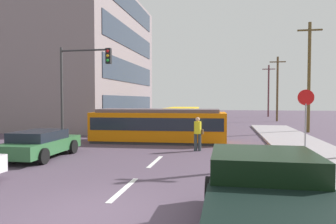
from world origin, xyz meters
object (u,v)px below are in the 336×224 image
Objects in this scene: pedestrian_crossing at (198,132)px; pickup_truck_parked at (267,200)px; utility_pole_mid at (309,75)px; stop_sign at (306,107)px; utility_pole_far at (277,88)px; city_bus at (182,116)px; parked_sedan_far at (113,125)px; parked_sedan_mid at (40,144)px; utility_pole_distant at (269,90)px; traffic_light_mast at (80,77)px; streetcar_tram at (159,125)px; parked_sedan_furthest at (138,120)px.

pedestrian_crossing reaches higher than pickup_truck_parked.
utility_pole_mid reaches higher than pickup_truck_parked.
stop_sign is 22.48m from utility_pole_far.
city_bus is 1.18× the size of pickup_truck_parked.
utility_pole_mid is (14.52, 3.56, 3.78)m from parked_sedan_far.
utility_pole_distant reaches higher than parked_sedan_mid.
pickup_truck_parked is at bearing -50.90° from traffic_light_mast.
utility_pole_mid reaches higher than parked_sedan_far.
streetcar_tram is at bearing 132.98° from pedestrian_crossing.
city_bus reaches higher than parked_sedan_far.
city_bus is at bearing -116.19° from utility_pole_distant.
parked_sedan_far is (-0.31, 9.81, 0.00)m from parked_sedan_mid.
pickup_truck_parked is 1.74× the size of stop_sign.
stop_sign is (11.80, -11.98, 1.57)m from parked_sedan_furthest.
utility_pole_distant is (14.17, 35.87, 3.38)m from parked_sedan_mid.
parked_sedan_mid is 0.93× the size of parked_sedan_furthest.
pickup_truck_parked is 24.04m from parked_sedan_furthest.
city_bus is 10.85m from utility_pole_mid.
pickup_truck_parked is 0.59× the size of utility_pole_mid.
parked_sedan_mid is at bearing -88.18° from parked_sedan_far.
streetcar_tram is at bearing -108.71° from utility_pole_distant.
parked_sedan_far is (-4.31, 3.96, -0.40)m from streetcar_tram.
utility_pole_mid is at bearing 33.57° from traffic_light_mast.
stop_sign reaches higher than parked_sedan_furthest.
parked_sedan_furthest is at bearing -143.56° from utility_pole_far.
parked_sedan_far is 0.79× the size of traffic_light_mast.
parked_sedan_far is (-4.40, -5.58, -0.43)m from city_bus.
utility_pole_distant is at bearing 88.29° from utility_pole_far.
traffic_light_mast is (0.28, -5.89, 3.18)m from parked_sedan_far.
parked_sedan_mid is at bearing -89.65° from parked_sedan_furthest.
pedestrian_crossing reaches higher than parked_sedan_mid.
pedestrian_crossing is at bearing -126.68° from utility_pole_mid.
streetcar_tram is 1.06× the size of utility_pole_far.
stop_sign is at bearing 17.66° from parked_sedan_mid.
traffic_light_mast is at bearing -87.25° from parked_sedan_far.
stop_sign reaches higher than pedestrian_crossing.
pickup_truck_parked is at bearing -99.15° from utility_pole_far.
parked_sedan_mid is 15.71m from parked_sedan_furthest.
pedestrian_crossing is 0.39× the size of parked_sedan_far.
city_bus is 23.02m from utility_pole_distant.
utility_pole_distant reaches higher than utility_pole_far.
streetcar_tram is 8.07m from stop_sign.
utility_pole_far is at bearing 91.50° from utility_pole_mid.
traffic_light_mast is 26.12m from utility_pole_far.
stop_sign is at bearing -95.56° from utility_pole_far.
traffic_light_mast is (-11.73, 0.19, 1.61)m from stop_sign.
utility_pole_mid reaches higher than utility_pole_far.
stop_sign is at bearing -104.56° from utility_pole_mid.
traffic_light_mast is at bearing 129.10° from pickup_truck_parked.
streetcar_tram is 31.84m from utility_pole_distant.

